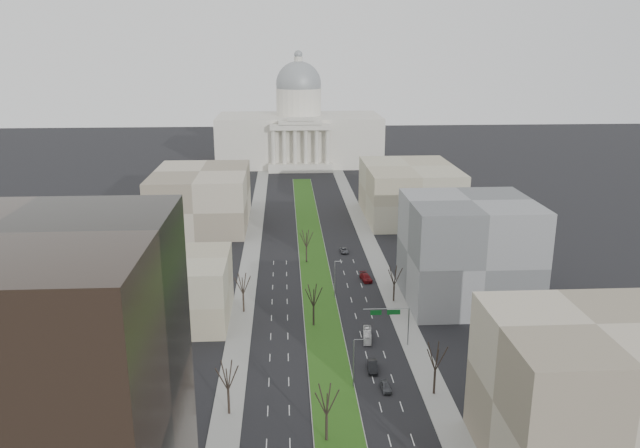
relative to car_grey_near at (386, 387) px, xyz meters
name	(u,v)px	position (x,y,z in m)	size (l,w,h in m)	color
ground	(314,263)	(-9.18, 66.24, -0.67)	(600.00, 600.00, 0.00)	black
median	(314,263)	(-9.18, 65.23, -0.57)	(8.00, 222.03, 0.20)	#999993
sidewalk_left	(244,300)	(-26.68, 41.24, -0.60)	(5.00, 330.00, 0.15)	gray
sidewalk_right	(393,296)	(8.32, 41.24, -0.60)	(5.00, 330.00, 0.15)	gray
capitol	(299,131)	(-9.18, 215.83, 15.63)	(80.00, 46.00, 55.00)	beige
building_glass_tower	(8,416)	(-46.18, -35.76, 19.33)	(34.00, 30.00, 40.00)	black
building_beige_left	(168,290)	(-42.18, 31.24, 6.33)	(26.00, 22.00, 14.00)	tan
building_tan_right	(586,398)	(23.82, -21.76, 10.33)	(26.00, 24.00, 22.00)	gray
building_grey_right	(468,251)	(24.82, 38.24, 11.33)	(28.00, 26.00, 24.00)	slate
building_far_left	(201,198)	(-44.18, 106.24, 8.33)	(30.00, 40.00, 18.00)	gray
building_far_right	(409,192)	(25.82, 111.24, 8.33)	(30.00, 40.00, 18.00)	tan
tree_left_mid	(227,375)	(-26.38, -5.76, 6.33)	(5.40, 5.40, 9.72)	black
tree_left_far	(243,283)	(-26.38, 34.24, 6.17)	(5.28, 5.28, 9.50)	black
tree_right_mid	(436,356)	(8.02, -1.76, 6.48)	(5.52, 5.52, 9.94)	black
tree_right_far	(394,275)	(8.02, 38.24, 5.86)	(5.04, 5.04, 9.07)	black
tree_median_a	(327,400)	(-11.18, -13.76, 6.33)	(5.40, 5.40, 9.72)	black
tree_median_b	(313,295)	(-11.18, 26.24, 6.33)	(5.40, 5.40, 9.72)	black
tree_median_c	(306,238)	(-11.18, 66.24, 6.33)	(5.40, 5.40, 9.72)	black
streetlamp_median_b	(354,362)	(-5.42, 1.24, 4.14)	(1.90, 0.20, 9.16)	gray
streetlamp_median_c	(335,279)	(-5.42, 41.24, 4.14)	(1.90, 0.20, 9.16)	gray
mast_arm_signs	(395,317)	(4.30, 16.27, 5.43)	(9.12, 0.24, 8.09)	gray
car_grey_near	(386,387)	(0.00, 0.00, 0.00)	(1.59, 3.95, 1.35)	#44464B
car_black	(373,366)	(-1.31, 6.92, 0.13)	(1.71, 4.90, 1.61)	black
car_red	(366,277)	(3.31, 51.94, 0.15)	(2.30, 5.65, 1.64)	#620D11
car_grey_far	(344,250)	(-0.09, 74.33, -0.05)	(2.08, 4.52, 1.26)	#56575E
box_van	(367,335)	(-0.64, 19.33, 0.25)	(1.55, 6.62, 1.84)	white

